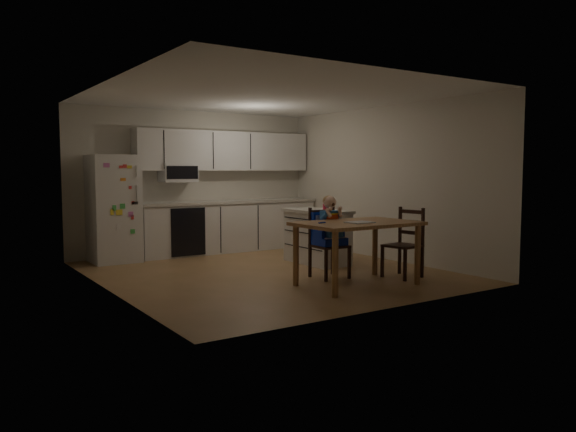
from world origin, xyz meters
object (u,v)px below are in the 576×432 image
at_px(refrigerator, 114,209).
at_px(chair_side, 407,238).
at_px(red_cup, 326,207).
at_px(chair_booster, 328,228).
at_px(kitchen_island, 317,236).
at_px(dining_table, 357,230).

xyz_separation_m(refrigerator, chair_side, (2.98, -3.47, -0.31)).
bearing_deg(chair_side, red_cup, -166.94).
bearing_deg(chair_booster, chair_side, -28.46).
bearing_deg(red_cup, kitchen_island, 74.52).
height_order(red_cup, chair_booster, chair_booster).
xyz_separation_m(kitchen_island, chair_booster, (-0.58, -1.02, 0.25)).
relative_size(kitchen_island, chair_side, 1.20).
distance_m(refrigerator, kitchen_island, 3.26).
height_order(chair_booster, chair_side, chair_booster).
bearing_deg(dining_table, refrigerator, 119.94).
bearing_deg(red_cup, dining_table, -110.53).
bearing_deg(kitchen_island, red_cup, -105.48).
xyz_separation_m(kitchen_island, red_cup, (-0.10, -0.35, 0.48)).
bearing_deg(chair_booster, red_cup, 56.34).
bearing_deg(chair_booster, dining_table, -88.16).
bearing_deg(kitchen_island, chair_booster, -119.53).
bearing_deg(dining_table, red_cup, 69.47).
height_order(kitchen_island, chair_booster, chair_booster).
distance_m(refrigerator, dining_table, 4.08).
xyz_separation_m(kitchen_island, dining_table, (-0.58, -1.63, 0.27)).
bearing_deg(chair_side, chair_booster, -128.12).
bearing_deg(red_cup, chair_side, -69.27).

